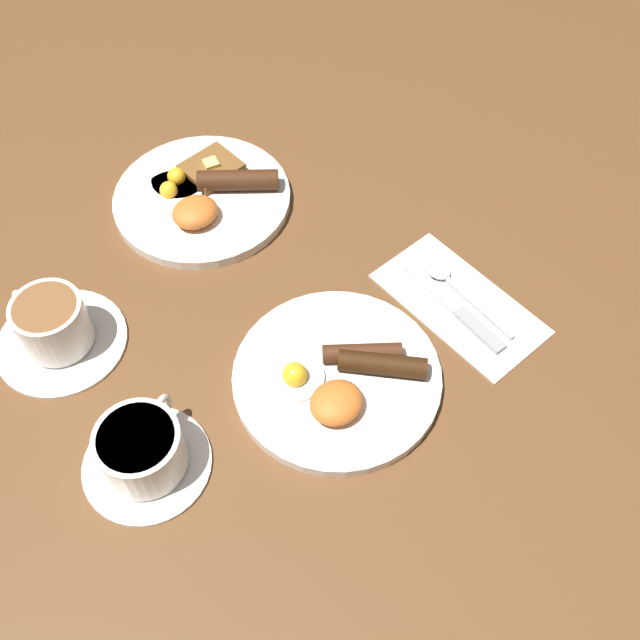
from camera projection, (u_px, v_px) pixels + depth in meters
ground_plane at (337, 381)px, 0.90m from camera, size 3.00×3.00×0.00m
breakfast_plate_near at (339, 378)px, 0.88m from camera, size 0.25×0.25×0.04m
breakfast_plate_far at (203, 196)px, 1.06m from camera, size 0.25×0.25×0.04m
teacup_near at (143, 452)px, 0.81m from camera, size 0.14×0.14×0.07m
teacup_far at (54, 328)px, 0.90m from camera, size 0.16×0.16×0.08m
napkin at (459, 303)px, 0.96m from camera, size 0.13×0.23×0.01m
knife at (459, 310)px, 0.95m from camera, size 0.02×0.17×0.01m
spoon at (445, 276)px, 0.98m from camera, size 0.03×0.16×0.01m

